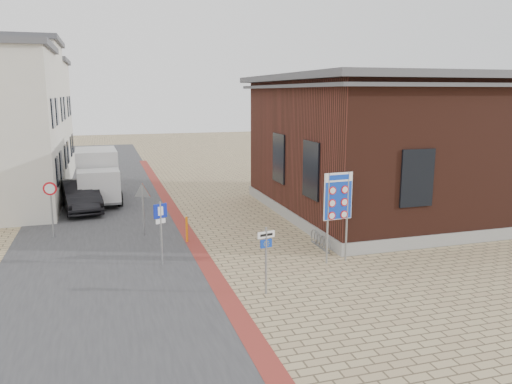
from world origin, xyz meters
TOP-DOWN VIEW (x-y plane):
  - ground at (0.00, 0.00)m, footprint 120.00×120.00m
  - road_strip at (-5.50, 15.00)m, footprint 7.00×60.00m
  - curb_strip at (-2.00, 10.00)m, footprint 0.60×40.00m
  - brick_building at (8.99, 7.00)m, footprint 13.00×13.00m
  - townhouse_mid at (-10.99, 18.00)m, footprint 7.40×6.40m
  - townhouse_far at (-10.99, 24.00)m, footprint 7.40×6.40m
  - bike_rack at (2.65, 2.20)m, footprint 0.08×1.80m
  - sedan at (-6.50, 11.58)m, footprint 2.29×4.90m
  - box_truck at (-5.67, 13.73)m, footprint 2.47×5.47m
  - border_sign at (2.50, 0.50)m, footprint 1.11×0.15m
  - essen_sign at (-0.80, -1.50)m, footprint 0.56×0.14m
  - parking_sign at (-3.50, 2.00)m, footprint 0.48×0.23m
  - yield_sign at (-3.80, 6.00)m, footprint 0.75×0.34m
  - speed_sign at (-7.45, 6.74)m, footprint 0.56×0.12m
  - bollard at (-2.21, 4.47)m, footprint 0.12×0.12m

SIDE VIEW (x-z plane):
  - ground at x=0.00m, z-range 0.00..0.00m
  - road_strip at x=-5.50m, z-range 0.00..0.02m
  - curb_strip at x=-2.00m, z-range 0.00..0.03m
  - bike_rack at x=2.65m, z-range -0.04..0.56m
  - bollard at x=-2.21m, z-range 0.00..1.06m
  - sedan at x=-6.50m, z-range 0.00..1.56m
  - essen_sign at x=-0.80m, z-range 0.31..2.38m
  - box_truck at x=-5.67m, z-range 0.05..2.87m
  - parking_sign at x=-3.50m, z-range 0.39..2.67m
  - speed_sign at x=-7.45m, z-range 0.40..2.77m
  - yield_sign at x=-3.80m, z-range 0.57..2.78m
  - border_sign at x=2.50m, z-range 0.73..3.98m
  - brick_building at x=8.99m, z-range 0.09..6.89m
  - townhouse_far at x=-10.99m, z-range 0.02..8.32m
  - townhouse_mid at x=-10.99m, z-range 0.02..9.12m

